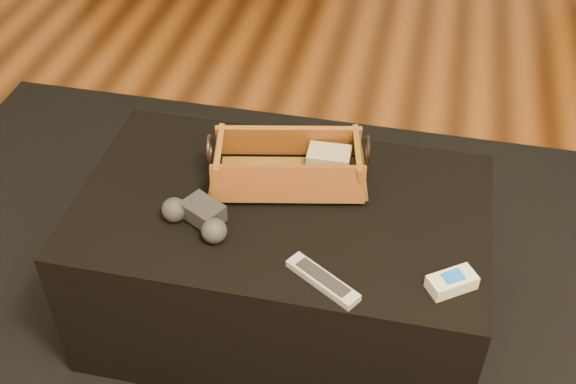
% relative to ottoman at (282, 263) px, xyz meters
% --- Properties ---
extents(area_rug, '(2.60, 2.00, 0.01)m').
position_rel_ottoman_xyz_m(area_rug, '(-0.00, -0.05, -0.22)').
color(area_rug, black).
rests_on(area_rug, floor).
extents(ottoman, '(1.00, 0.60, 0.42)m').
position_rel_ottoman_xyz_m(ottoman, '(0.00, 0.00, 0.00)').
color(ottoman, black).
rests_on(ottoman, area_rug).
extents(tv_remote, '(0.21, 0.10, 0.02)m').
position_rel_ottoman_xyz_m(tv_remote, '(-0.02, 0.07, 0.23)').
color(tv_remote, black).
rests_on(tv_remote, wicker_basket).
extents(cloth_bundle, '(0.11, 0.08, 0.06)m').
position_rel_ottoman_xyz_m(cloth_bundle, '(0.09, 0.14, 0.25)').
color(cloth_bundle, tan).
rests_on(cloth_bundle, wicker_basket).
extents(wicker_basket, '(0.42, 0.27, 0.14)m').
position_rel_ottoman_xyz_m(wicker_basket, '(-0.00, 0.09, 0.26)').
color(wicker_basket, '#AA7526').
rests_on(wicker_basket, ottoman).
extents(game_controller, '(0.19, 0.15, 0.06)m').
position_rel_ottoman_xyz_m(game_controller, '(-0.17, -0.12, 0.24)').
color(game_controller, '#232325').
rests_on(game_controller, ottoman).
extents(silver_remote, '(0.18, 0.13, 0.02)m').
position_rel_ottoman_xyz_m(silver_remote, '(0.14, -0.23, 0.22)').
color(silver_remote, silver).
rests_on(silver_remote, ottoman).
extents(cream_gadget, '(0.11, 0.10, 0.04)m').
position_rel_ottoman_xyz_m(cream_gadget, '(0.41, -0.18, 0.23)').
color(cream_gadget, beige).
rests_on(cream_gadget, ottoman).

